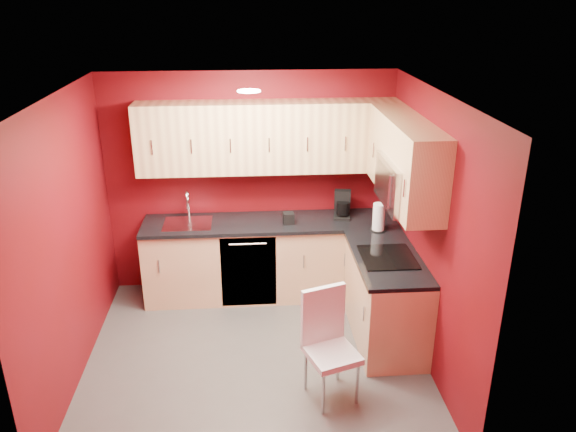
{
  "coord_description": "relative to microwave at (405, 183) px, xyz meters",
  "views": [
    {
      "loc": [
        -0.03,
        -4.53,
        3.29
      ],
      "look_at": [
        0.35,
        0.55,
        1.22
      ],
      "focal_mm": 35.0,
      "sensor_mm": 36.0,
      "label": 1
    }
  ],
  "objects": [
    {
      "name": "microwave",
      "position": [
        0.0,
        0.0,
        0.0
      ],
      "size": [
        0.42,
        0.76,
        0.42
      ],
      "color": "silver",
      "rests_on": "upper_cabinets_right"
    },
    {
      "name": "base_cabinets_back",
      "position": [
        -1.19,
        1.0,
        -1.22
      ],
      "size": [
        2.8,
        0.6,
        0.87
      ],
      "primitive_type": "cube",
      "color": "#E9B685",
      "rests_on": "floor"
    },
    {
      "name": "sink",
      "position": [
        -2.09,
        1.0,
        -0.72
      ],
      "size": [
        0.52,
        0.42,
        0.35
      ],
      "color": "silver",
      "rests_on": "countertop_back"
    },
    {
      "name": "upper_cabinets_right",
      "position": [
        0.03,
        0.24,
        0.23
      ],
      "size": [
        0.35,
        1.55,
        0.75
      ],
      "color": "#EAC784",
      "rests_on": "wall_right"
    },
    {
      "name": "dining_chair",
      "position": [
        -0.76,
        -0.83,
        -1.17
      ],
      "size": [
        0.51,
        0.52,
        0.99
      ],
      "primitive_type": null,
      "rotation": [
        0.0,
        0.0,
        0.33
      ],
      "color": "white",
      "rests_on": "floor"
    },
    {
      "name": "floor",
      "position": [
        -1.39,
        -0.2,
        -1.66
      ],
      "size": [
        3.2,
        3.2,
        0.0
      ],
      "primitive_type": "plane",
      "color": "#494744",
      "rests_on": "ground"
    },
    {
      "name": "countertop_back",
      "position": [
        -1.19,
        0.99,
        -0.77
      ],
      "size": [
        2.8,
        0.63,
        0.04
      ],
      "primitive_type": "cube",
      "color": "black",
      "rests_on": "base_cabinets_back"
    },
    {
      "name": "paper_towel",
      "position": [
        -0.06,
        0.65,
        -0.6
      ],
      "size": [
        0.17,
        0.17,
        0.3
      ],
      "primitive_type": null,
      "rotation": [
        0.0,
        0.0,
        0.02
      ],
      "color": "white",
      "rests_on": "countertop_right"
    },
    {
      "name": "downlight",
      "position": [
        -1.39,
        0.1,
        0.82
      ],
      "size": [
        0.2,
        0.2,
        0.01
      ],
      "primitive_type": "cylinder",
      "color": "white",
      "rests_on": "ceiling"
    },
    {
      "name": "napkin_holder",
      "position": [
        -0.99,
        0.91,
        -0.69
      ],
      "size": [
        0.12,
        0.12,
        0.12
      ],
      "primitive_type": null,
      "rotation": [
        0.0,
        0.0,
        0.08
      ],
      "color": "black",
      "rests_on": "countertop_back"
    },
    {
      "name": "wall_front",
      "position": [
        -1.39,
        -1.7,
        -0.41
      ],
      "size": [
        3.2,
        0.0,
        3.2
      ],
      "primitive_type": "plane",
      "rotation": [
        -1.57,
        0.0,
        0.0
      ],
      "color": "#5F0912",
      "rests_on": "floor"
    },
    {
      "name": "dishwasher_front",
      "position": [
        -1.44,
        0.71,
        -1.22
      ],
      "size": [
        0.6,
        0.02,
        0.82
      ],
      "primitive_type": "cube",
      "color": "black",
      "rests_on": "base_cabinets_back"
    },
    {
      "name": "base_cabinets_right",
      "position": [
        -0.09,
        0.05,
        -1.22
      ],
      "size": [
        0.6,
        1.3,
        0.87
      ],
      "primitive_type": "cube",
      "color": "#E9B685",
      "rests_on": "floor"
    },
    {
      "name": "cooktop",
      "position": [
        -0.11,
        0.0,
        -0.74
      ],
      "size": [
        0.5,
        0.55,
        0.01
      ],
      "primitive_type": "cube",
      "color": "black",
      "rests_on": "countertop_right"
    },
    {
      "name": "coffee_maker",
      "position": [
        -0.38,
        1.03,
        -0.6
      ],
      "size": [
        0.22,
        0.27,
        0.3
      ],
      "primitive_type": null,
      "rotation": [
        0.0,
        0.0,
        -0.18
      ],
      "color": "black",
      "rests_on": "countertop_back"
    },
    {
      "name": "wall_back",
      "position": [
        -1.39,
        1.3,
        -0.41
      ],
      "size": [
        3.2,
        0.0,
        3.2
      ],
      "primitive_type": "plane",
      "rotation": [
        1.57,
        0.0,
        0.0
      ],
      "color": "#5F0912",
      "rests_on": "floor"
    },
    {
      "name": "ceiling",
      "position": [
        -1.39,
        -0.2,
        0.84
      ],
      "size": [
        3.2,
        3.2,
        0.0
      ],
      "primitive_type": "plane",
      "rotation": [
        3.14,
        0.0,
        0.0
      ],
      "color": "white",
      "rests_on": "wall_back"
    },
    {
      "name": "countertop_right",
      "position": [
        -0.11,
        0.04,
        -0.77
      ],
      "size": [
        0.63,
        1.27,
        0.04
      ],
      "primitive_type": "cube",
      "color": "black",
      "rests_on": "base_cabinets_right"
    },
    {
      "name": "wall_right",
      "position": [
        0.21,
        -0.2,
        -0.41
      ],
      "size": [
        0.0,
        3.0,
        3.0
      ],
      "primitive_type": "plane",
      "rotation": [
        1.57,
        0.0,
        -1.57
      ],
      "color": "#5F0912",
      "rests_on": "floor"
    },
    {
      "name": "wall_left",
      "position": [
        -2.99,
        -0.2,
        -0.41
      ],
      "size": [
        0.0,
        3.0,
        3.0
      ],
      "primitive_type": "plane",
      "rotation": [
        1.57,
        0.0,
        1.57
      ],
      "color": "#5F0912",
      "rests_on": "floor"
    },
    {
      "name": "upper_cabinets_back",
      "position": [
        -1.19,
        1.13,
        0.17
      ],
      "size": [
        2.8,
        0.35,
        0.75
      ],
      "primitive_type": "cube",
      "color": "#EAC784",
      "rests_on": "wall_back"
    }
  ]
}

